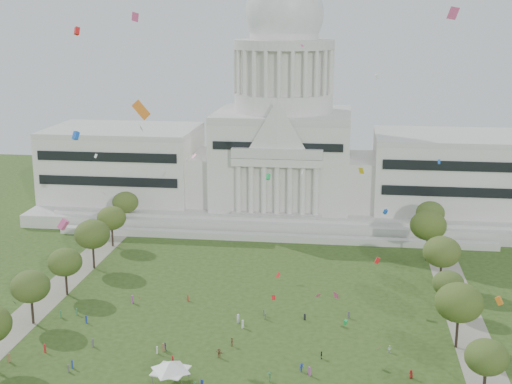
% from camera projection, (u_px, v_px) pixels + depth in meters
% --- Properties ---
extents(ground, '(400.00, 400.00, 0.00)m').
position_uv_depth(ground, '(224.00, 375.00, 131.89)').
color(ground, '#2A4316').
rests_on(ground, ground).
extents(capitol, '(160.00, 64.50, 91.30)m').
position_uv_depth(capitol, '(283.00, 148.00, 235.83)').
color(capitol, beige).
rests_on(capitol, ground).
extents(path_left, '(8.00, 160.00, 0.04)m').
position_uv_depth(path_left, '(45.00, 300.00, 166.83)').
color(path_left, gray).
rests_on(path_left, ground).
extents(path_right, '(8.00, 160.00, 0.04)m').
position_uv_depth(path_right, '(466.00, 322.00, 154.68)').
color(path_right, gray).
rests_on(path_right, ground).
extents(row_tree_r_1, '(7.58, 7.58, 10.78)m').
position_uv_depth(row_tree_r_1, '(487.00, 357.00, 122.52)').
color(row_tree_r_1, black).
rests_on(row_tree_r_1, ground).
extents(row_tree_l_2, '(8.42, 8.42, 11.97)m').
position_uv_depth(row_tree_l_2, '(30.00, 287.00, 152.19)').
color(row_tree_l_2, black).
rests_on(row_tree_l_2, ground).
extents(row_tree_r_2, '(9.55, 9.55, 13.58)m').
position_uv_depth(row_tree_r_2, '(459.00, 303.00, 140.76)').
color(row_tree_r_2, black).
rests_on(row_tree_r_2, ground).
extents(row_tree_l_3, '(8.12, 8.12, 11.55)m').
position_uv_depth(row_tree_l_3, '(65.00, 262.00, 168.13)').
color(row_tree_l_3, black).
rests_on(row_tree_l_3, ground).
extents(row_tree_r_3, '(7.01, 7.01, 9.98)m').
position_uv_depth(row_tree_r_3, '(448.00, 284.00, 157.75)').
color(row_tree_r_3, black).
rests_on(row_tree_r_3, ground).
extents(row_tree_l_4, '(9.29, 9.29, 13.21)m').
position_uv_depth(row_tree_l_4, '(92.00, 234.00, 185.65)').
color(row_tree_l_4, black).
rests_on(row_tree_l_4, ground).
extents(row_tree_r_4, '(9.19, 9.19, 13.06)m').
position_uv_depth(row_tree_r_4, '(442.00, 252.00, 172.15)').
color(row_tree_r_4, black).
rests_on(row_tree_r_4, ground).
extents(row_tree_l_5, '(8.33, 8.33, 11.85)m').
position_uv_depth(row_tree_l_5, '(111.00, 218.00, 203.92)').
color(row_tree_l_5, black).
rests_on(row_tree_l_5, ground).
extents(row_tree_r_5, '(9.82, 9.82, 13.96)m').
position_uv_depth(row_tree_r_5, '(428.00, 225.00, 191.55)').
color(row_tree_r_5, black).
rests_on(row_tree_r_5, ground).
extents(row_tree_l_6, '(8.19, 8.19, 11.64)m').
position_uv_depth(row_tree_l_6, '(125.00, 202.00, 221.61)').
color(row_tree_l_6, black).
rests_on(row_tree_l_6, ground).
extents(row_tree_r_6, '(8.42, 8.42, 11.97)m').
position_uv_depth(row_tree_r_6, '(430.00, 213.00, 208.84)').
color(row_tree_r_6, black).
rests_on(row_tree_r_6, ground).
extents(event_tent, '(9.48, 9.48, 4.49)m').
position_uv_depth(event_tent, '(170.00, 366.00, 128.35)').
color(event_tent, '#4C4C4C').
rests_on(event_tent, ground).
extents(person_0, '(0.99, 0.89, 1.71)m').
position_uv_depth(person_0, '(411.00, 374.00, 130.70)').
color(person_0, '#B21E1E').
rests_on(person_0, ground).
extents(person_2, '(0.89, 0.81, 1.56)m').
position_uv_depth(person_2, '(390.00, 349.00, 140.70)').
color(person_2, silver).
rests_on(person_2, ground).
extents(person_3, '(0.87, 1.36, 1.95)m').
position_uv_depth(person_3, '(269.00, 377.00, 129.38)').
color(person_3, '#33723F').
rests_on(person_3, ground).
extents(person_4, '(0.86, 1.23, 1.92)m').
position_uv_depth(person_4, '(232.00, 342.00, 143.36)').
color(person_4, olive).
rests_on(person_4, ground).
extents(person_5, '(1.93, 1.48, 1.94)m').
position_uv_depth(person_5, '(219.00, 353.00, 138.57)').
color(person_5, olive).
rests_on(person_5, ground).
extents(person_8, '(0.82, 0.52, 1.67)m').
position_uv_depth(person_8, '(165.00, 346.00, 141.66)').
color(person_8, navy).
rests_on(person_8, ground).
extents(person_9, '(1.22, 1.29, 1.82)m').
position_uv_depth(person_9, '(302.00, 368.00, 132.96)').
color(person_9, navy).
rests_on(person_9, ground).
extents(person_10, '(0.64, 0.99, 1.56)m').
position_uv_depth(person_10, '(321.00, 355.00, 138.15)').
color(person_10, '#26262B').
rests_on(person_10, ground).
extents(distant_crowd, '(65.19, 40.12, 1.92)m').
position_uv_depth(distant_crowd, '(163.00, 335.00, 146.59)').
color(distant_crowd, olive).
rests_on(distant_crowd, ground).
extents(kite_swarm, '(87.88, 104.25, 61.70)m').
position_uv_depth(kite_swarm, '(213.00, 197.00, 132.42)').
color(kite_swarm, blue).
rests_on(kite_swarm, ground).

